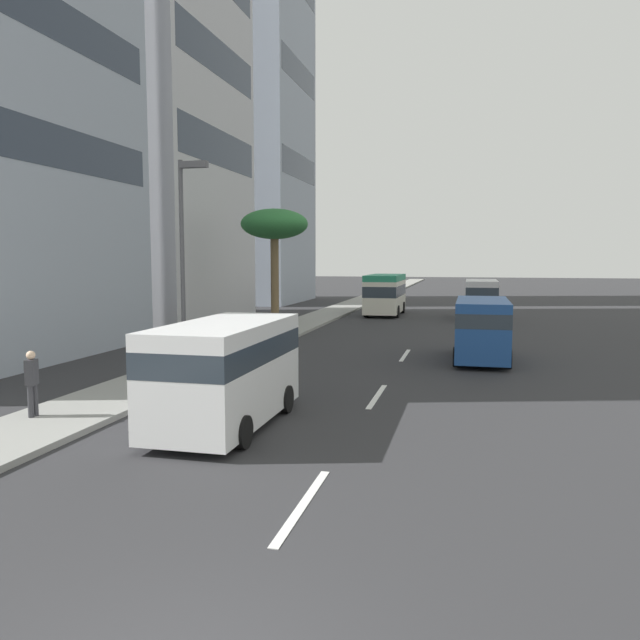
# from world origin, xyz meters

# --- Properties ---
(ground_plane) EXTENTS (198.00, 198.00, 0.00)m
(ground_plane) POSITION_xyz_m (31.50, 0.00, 0.00)
(ground_plane) COLOR #2D2D30
(sidewalk_right) EXTENTS (162.00, 2.63, 0.15)m
(sidewalk_right) POSITION_xyz_m (31.50, 7.21, 0.07)
(sidewalk_right) COLOR gray
(sidewalk_right) RESTS_ON ground_plane
(lane_stripe_near) EXTENTS (3.20, 0.16, 0.01)m
(lane_stripe_near) POSITION_xyz_m (4.56, 0.00, 0.01)
(lane_stripe_near) COLOR silver
(lane_stripe_near) RESTS_ON ground_plane
(lane_stripe_mid) EXTENTS (3.20, 0.16, 0.01)m
(lane_stripe_mid) POSITION_xyz_m (12.76, 0.00, 0.01)
(lane_stripe_mid) COLOR silver
(lane_stripe_mid) RESTS_ON ground_plane
(lane_stripe_far) EXTENTS (3.20, 0.16, 0.01)m
(lane_stripe_far) POSITION_xyz_m (20.66, 0.00, 0.01)
(lane_stripe_far) COLOR silver
(lane_stripe_far) RESTS_ON ground_plane
(minibus_lead) EXTENTS (6.08, 2.41, 2.86)m
(minibus_lead) POSITION_xyz_m (38.78, 3.29, 1.58)
(minibus_lead) COLOR silver
(minibus_lead) RESTS_ON ground_plane
(van_second) EXTENTS (5.41, 2.16, 2.56)m
(van_second) POSITION_xyz_m (37.83, -3.30, 1.46)
(van_second) COLOR silver
(van_second) RESTS_ON ground_plane
(van_third) EXTENTS (5.17, 2.10, 2.41)m
(van_third) POSITION_xyz_m (20.04, -3.05, 1.38)
(van_third) COLOR #1E478C
(van_third) RESTS_ON ground_plane
(van_fourth) EXTENTS (5.28, 2.23, 2.51)m
(van_fourth) POSITION_xyz_m (8.73, 3.04, 1.44)
(van_fourth) COLOR white
(van_fourth) RESTS_ON ground_plane
(pedestrian_near_lamp) EXTENTS (0.37, 0.29, 1.63)m
(pedestrian_near_lamp) POSITION_xyz_m (7.91, 7.77, 1.04)
(pedestrian_near_lamp) COLOR #333338
(pedestrian_near_lamp) RESTS_ON sidewalk_right
(palm_tree) EXTENTS (3.72, 3.72, 6.60)m
(palm_tree) POSITION_xyz_m (28.13, 8.06, 5.77)
(palm_tree) COLOR brown
(palm_tree) RESTS_ON sidewalk_right
(street_lamp) EXTENTS (0.24, 0.97, 6.91)m
(street_lamp) POSITION_xyz_m (13.17, 6.19, 4.40)
(street_lamp) COLOR #4C4C51
(street_lamp) RESTS_ON sidewalk_right
(office_tower_far) EXTENTS (11.72, 10.23, 45.24)m
(office_tower_far) POSITION_xyz_m (49.80, 17.72, 22.62)
(office_tower_far) COLOR #99A3B2
(office_tower_far) RESTS_ON ground_plane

